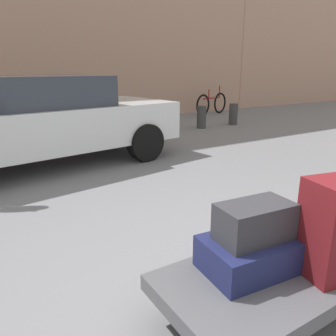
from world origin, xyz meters
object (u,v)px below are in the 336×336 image
object	(u,v)px
suitcase_navy_front_left	(252,253)
parked_car	(37,119)
luggage_cart	(271,281)
bollard_kerb_near	(154,122)
duffel_bag_charcoal_topmost_pile	(255,222)
bollard_kerb_far	(233,114)
bollard_kerb_mid	(201,117)
bicycle_leaning	(212,104)

from	to	relation	value
suitcase_navy_front_left	parked_car	distance (m)	4.32
luggage_cart	bollard_kerb_near	size ratio (longest dim) A/B	2.40
luggage_cart	duffel_bag_charcoal_topmost_pile	size ratio (longest dim) A/B	3.11
duffel_bag_charcoal_topmost_pile	bollard_kerb_far	bearing A→B (deg)	53.59
suitcase_navy_front_left	bollard_kerb_near	size ratio (longest dim) A/B	1.03
luggage_cart	bollard_kerb_far	distance (m)	7.76
parked_car	bollard_kerb_mid	distance (m)	4.66
parked_car	bollard_kerb_far	size ratio (longest dim) A/B	7.74
parked_car	bicycle_leaning	world-z (taller)	parked_car
luggage_cart	bollard_kerb_far	bearing A→B (deg)	49.13
luggage_cart	duffel_bag_charcoal_topmost_pile	distance (m)	0.40
bicycle_leaning	bollard_kerb_near	xyz separation A→B (m)	(-3.41, -1.99, -0.08)
bollard_kerb_near	bicycle_leaning	bearing A→B (deg)	30.18
suitcase_navy_front_left	bollard_kerb_mid	world-z (taller)	bollard_kerb_mid
bicycle_leaning	bollard_kerb_mid	distance (m)	2.79
luggage_cart	bicycle_leaning	distance (m)	9.83
luggage_cart	bollard_kerb_mid	world-z (taller)	bollard_kerb_mid
luggage_cart	duffel_bag_charcoal_topmost_pile	world-z (taller)	duffel_bag_charcoal_topmost_pile
suitcase_navy_front_left	duffel_bag_charcoal_topmost_pile	distance (m)	0.21
parked_car	bicycle_leaning	size ratio (longest dim) A/B	2.65
duffel_bag_charcoal_topmost_pile	parked_car	xyz separation A→B (m)	(-0.36, 4.30, 0.11)
bollard_kerb_mid	luggage_cart	bearing A→B (deg)	-123.95
luggage_cart	parked_car	world-z (taller)	parked_car
suitcase_navy_front_left	parked_car	bearing A→B (deg)	100.15
bicycle_leaning	bollard_kerb_near	world-z (taller)	bicycle_leaning
duffel_bag_charcoal_topmost_pile	bollard_kerb_mid	world-z (taller)	duffel_bag_charcoal_topmost_pile
luggage_cart	suitcase_navy_front_left	bearing A→B (deg)	133.23
bicycle_leaning	bollard_kerb_near	bearing A→B (deg)	-149.82
parked_car	bollard_kerb_far	bearing A→B (deg)	14.99
duffel_bag_charcoal_topmost_pile	bollard_kerb_far	world-z (taller)	duffel_bag_charcoal_topmost_pile
bollard_kerb_near	bollard_kerb_mid	bearing A→B (deg)	0.00
suitcase_navy_front_left	bollard_kerb_near	distance (m)	6.33
luggage_cart	bollard_kerb_near	world-z (taller)	bollard_kerb_near
bollard_kerb_near	luggage_cart	bearing A→B (deg)	-113.03
duffel_bag_charcoal_topmost_pile	bicycle_leaning	size ratio (longest dim) A/B	0.27
parked_car	luggage_cart	bearing A→B (deg)	-84.17
suitcase_navy_front_left	bicycle_leaning	world-z (taller)	bicycle_leaning
bollard_kerb_far	bicycle_leaning	bearing A→B (deg)	67.26
luggage_cart	bollard_kerb_mid	bearing A→B (deg)	56.05
bollard_kerb_far	bollard_kerb_mid	bearing A→B (deg)	180.00
bollard_kerb_near	bollard_kerb_mid	size ratio (longest dim) A/B	1.00
parked_car	duffel_bag_charcoal_topmost_pile	bearing A→B (deg)	-85.19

